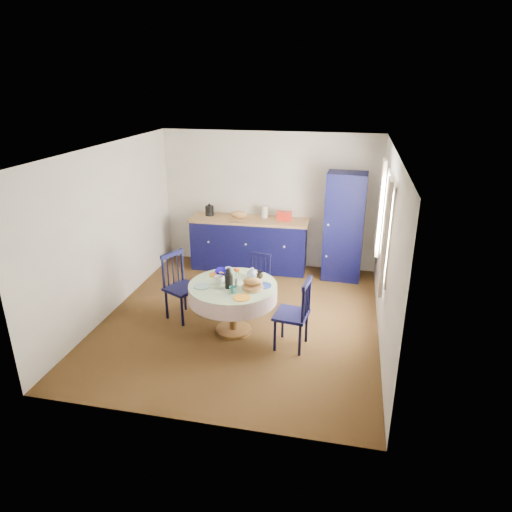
{
  "coord_description": "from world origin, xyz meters",
  "views": [
    {
      "loc": [
        1.47,
        -5.85,
        3.36
      ],
      "look_at": [
        0.19,
        0.2,
        0.95
      ],
      "focal_mm": 32.0,
      "sensor_mm": 36.0,
      "label": 1
    }
  ],
  "objects_px": {
    "mug_b": "(233,290)",
    "mug_d": "(228,270)",
    "mug_a": "(219,280)",
    "cobalt_bowl": "(223,272)",
    "chair_left": "(181,286)",
    "mug_c": "(259,275)",
    "kitchen_counter": "(249,243)",
    "chair_far": "(258,280)",
    "dining_table": "(234,292)",
    "chair_right": "(295,313)",
    "pantry_cabinet": "(344,227)"
  },
  "relations": [
    {
      "from": "kitchen_counter",
      "to": "chair_left",
      "type": "bearing_deg",
      "value": -106.66
    },
    {
      "from": "kitchen_counter",
      "to": "pantry_cabinet",
      "type": "height_order",
      "value": "pantry_cabinet"
    },
    {
      "from": "pantry_cabinet",
      "to": "chair_left",
      "type": "bearing_deg",
      "value": -136.65
    },
    {
      "from": "kitchen_counter",
      "to": "dining_table",
      "type": "distance_m",
      "value": 2.37
    },
    {
      "from": "pantry_cabinet",
      "to": "dining_table",
      "type": "distance_m",
      "value": 2.66
    },
    {
      "from": "mug_a",
      "to": "cobalt_bowl",
      "type": "bearing_deg",
      "value": 95.91
    },
    {
      "from": "chair_far",
      "to": "mug_b",
      "type": "distance_m",
      "value": 1.2
    },
    {
      "from": "mug_c",
      "to": "cobalt_bowl",
      "type": "distance_m",
      "value": 0.54
    },
    {
      "from": "mug_c",
      "to": "cobalt_bowl",
      "type": "bearing_deg",
      "value": 175.15
    },
    {
      "from": "chair_right",
      "to": "mug_d",
      "type": "height_order",
      "value": "chair_right"
    },
    {
      "from": "pantry_cabinet",
      "to": "cobalt_bowl",
      "type": "height_order",
      "value": "pantry_cabinet"
    },
    {
      "from": "kitchen_counter",
      "to": "cobalt_bowl",
      "type": "xyz_separation_m",
      "value": [
        0.08,
        -2.02,
        0.27
      ]
    },
    {
      "from": "dining_table",
      "to": "cobalt_bowl",
      "type": "xyz_separation_m",
      "value": [
        -0.24,
        0.33,
        0.15
      ]
    },
    {
      "from": "mug_a",
      "to": "mug_d",
      "type": "xyz_separation_m",
      "value": [
        0.03,
        0.37,
        -0.01
      ]
    },
    {
      "from": "mug_a",
      "to": "mug_b",
      "type": "distance_m",
      "value": 0.37
    },
    {
      "from": "dining_table",
      "to": "mug_c",
      "type": "xyz_separation_m",
      "value": [
        0.3,
        0.28,
        0.17
      ]
    },
    {
      "from": "mug_b",
      "to": "mug_d",
      "type": "xyz_separation_m",
      "value": [
        -0.23,
        0.63,
        -0.0
      ]
    },
    {
      "from": "pantry_cabinet",
      "to": "mug_c",
      "type": "bearing_deg",
      "value": -116.93
    },
    {
      "from": "mug_a",
      "to": "chair_far",
      "type": "bearing_deg",
      "value": 68.09
    },
    {
      "from": "mug_a",
      "to": "mug_c",
      "type": "bearing_deg",
      "value": 29.35
    },
    {
      "from": "chair_right",
      "to": "mug_c",
      "type": "relative_size",
      "value": 7.9
    },
    {
      "from": "mug_a",
      "to": "cobalt_bowl",
      "type": "relative_size",
      "value": 0.57
    },
    {
      "from": "kitchen_counter",
      "to": "chair_right",
      "type": "xyz_separation_m",
      "value": [
        1.19,
        -2.55,
        0.0
      ]
    },
    {
      "from": "kitchen_counter",
      "to": "mug_b",
      "type": "xyz_separation_m",
      "value": [
        0.37,
        -2.6,
        0.28
      ]
    },
    {
      "from": "chair_far",
      "to": "pantry_cabinet",
      "type": "bearing_deg",
      "value": 56.05
    },
    {
      "from": "pantry_cabinet",
      "to": "kitchen_counter",
      "type": "bearing_deg",
      "value": 178.88
    },
    {
      "from": "pantry_cabinet",
      "to": "mug_a",
      "type": "relative_size",
      "value": 14.19
    },
    {
      "from": "mug_d",
      "to": "cobalt_bowl",
      "type": "height_order",
      "value": "mug_d"
    },
    {
      "from": "chair_far",
      "to": "mug_c",
      "type": "bearing_deg",
      "value": -67.83
    },
    {
      "from": "kitchen_counter",
      "to": "mug_b",
      "type": "distance_m",
      "value": 2.64
    },
    {
      "from": "chair_far",
      "to": "dining_table",
      "type": "bearing_deg",
      "value": -91.11
    },
    {
      "from": "chair_left",
      "to": "chair_far",
      "type": "bearing_deg",
      "value": -31.31
    },
    {
      "from": "chair_left",
      "to": "mug_a",
      "type": "distance_m",
      "value": 0.78
    },
    {
      "from": "kitchen_counter",
      "to": "mug_b",
      "type": "bearing_deg",
      "value": -83.28
    },
    {
      "from": "chair_far",
      "to": "mug_d",
      "type": "height_order",
      "value": "chair_far"
    },
    {
      "from": "mug_d",
      "to": "cobalt_bowl",
      "type": "xyz_separation_m",
      "value": [
        -0.07,
        -0.04,
        -0.01
      ]
    },
    {
      "from": "pantry_cabinet",
      "to": "mug_d",
      "type": "xyz_separation_m",
      "value": [
        -1.57,
        -1.87,
        -0.17
      ]
    },
    {
      "from": "mug_b",
      "to": "mug_d",
      "type": "relative_size",
      "value": 1.06
    },
    {
      "from": "kitchen_counter",
      "to": "mug_b",
      "type": "height_order",
      "value": "kitchen_counter"
    },
    {
      "from": "chair_left",
      "to": "mug_b",
      "type": "distance_m",
      "value": 1.11
    },
    {
      "from": "chair_far",
      "to": "mug_b",
      "type": "relative_size",
      "value": 8.32
    },
    {
      "from": "mug_d",
      "to": "chair_right",
      "type": "bearing_deg",
      "value": -28.92
    },
    {
      "from": "chair_right",
      "to": "mug_c",
      "type": "bearing_deg",
      "value": -122.72
    },
    {
      "from": "mug_a",
      "to": "cobalt_bowl",
      "type": "xyz_separation_m",
      "value": [
        -0.03,
        0.33,
        -0.02
      ]
    },
    {
      "from": "chair_left",
      "to": "mug_a",
      "type": "relative_size",
      "value": 7.48
    },
    {
      "from": "dining_table",
      "to": "chair_right",
      "type": "distance_m",
      "value": 0.91
    },
    {
      "from": "chair_left",
      "to": "mug_c",
      "type": "height_order",
      "value": "chair_left"
    },
    {
      "from": "pantry_cabinet",
      "to": "chair_far",
      "type": "relative_size",
      "value": 2.29
    },
    {
      "from": "chair_right",
      "to": "mug_a",
      "type": "bearing_deg",
      "value": -93.36
    },
    {
      "from": "mug_b",
      "to": "chair_right",
      "type": "bearing_deg",
      "value": 3.37
    }
  ]
}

